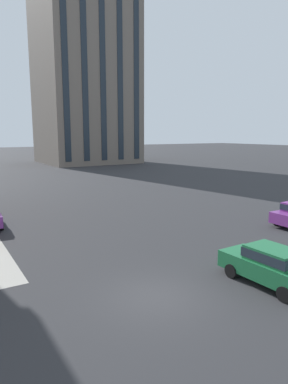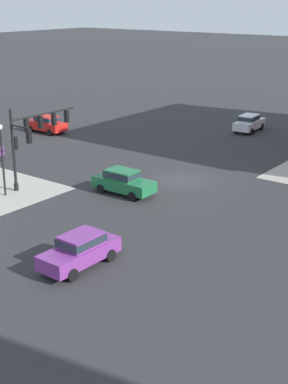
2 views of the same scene
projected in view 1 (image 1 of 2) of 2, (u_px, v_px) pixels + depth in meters
ground_plane at (156, 297)px, 13.67m from camera, size 320.00×320.00×0.00m
car_main_mid at (271, 265)px, 14.65m from camera, size 1.96×4.43×1.68m
residential_tower_skyline_right at (84, 32)px, 72.64m from camera, size 19.32×18.63×55.25m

